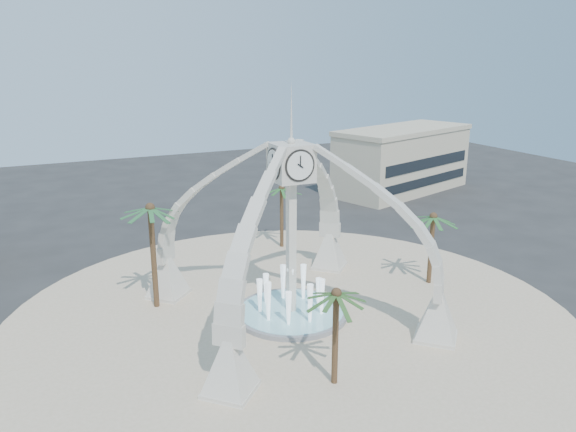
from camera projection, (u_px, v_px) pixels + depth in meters
name	position (u px, v px, depth m)	size (l,w,h in m)	color
ground	(291.00, 316.00, 39.86)	(140.00, 140.00, 0.00)	#282828
plaza	(291.00, 315.00, 39.85)	(40.00, 40.00, 0.06)	beige
clock_tower	(291.00, 229.00, 38.07)	(17.94, 17.94, 16.30)	beige
fountain	(291.00, 312.00, 39.78)	(8.00, 8.00, 3.62)	gray
building_ne	(402.00, 160.00, 75.31)	(21.87, 14.17, 8.60)	#B8AF90
palm_east	(433.00, 217.00, 44.06)	(4.65, 4.65, 6.38)	brown
palm_west	(150.00, 210.00, 39.22)	(5.61, 5.61, 8.37)	brown
palm_north	(282.00, 189.00, 52.59)	(4.54, 4.54, 6.52)	brown
palm_south	(336.00, 295.00, 30.15)	(4.75, 4.75, 6.21)	brown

